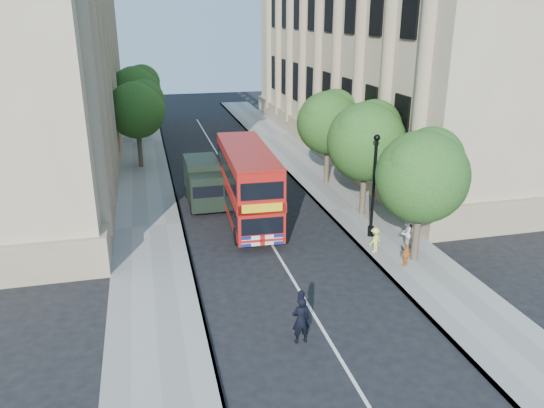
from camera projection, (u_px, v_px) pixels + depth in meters
ground at (312, 312)px, 19.99m from camera, size 120.00×120.00×0.00m
pavement_right at (354, 209)px, 30.40m from camera, size 3.50×80.00×0.12m
pavement_left at (149, 227)px, 27.82m from camera, size 3.50×80.00×0.12m
building_right at (388, 35)px, 41.99m from camera, size 12.00×38.00×18.00m
building_left at (12, 39)px, 35.79m from camera, size 12.00×38.00×18.00m
tree_right_near at (423, 172)px, 22.64m from camera, size 4.00×4.00×6.08m
tree_right_mid at (367, 137)px, 28.06m from camera, size 4.20×4.20×6.37m
tree_right_far at (329, 119)px, 33.58m from camera, size 4.00×4.00×6.15m
tree_left_far at (137, 107)px, 37.29m from camera, size 4.00×4.00×6.30m
tree_left_back at (136, 88)px, 44.51m from camera, size 4.20×4.20×6.65m
lamp_post at (373, 190)px, 25.75m from camera, size 0.32×0.32×5.16m
double_decker_bus at (248, 183)px, 28.05m from camera, size 2.62×8.62×3.94m
box_van at (203, 184)px, 30.85m from camera, size 1.90×4.58×2.61m
police_constable at (301, 320)px, 17.87m from camera, size 0.64×0.43×1.72m
woman_pedestrian at (406, 233)px, 24.85m from camera, size 0.96×0.91×1.57m
child_a at (406, 255)px, 23.19m from camera, size 0.66×0.51×1.04m
child_b at (375, 240)px, 24.57m from camera, size 0.90×0.77×1.20m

